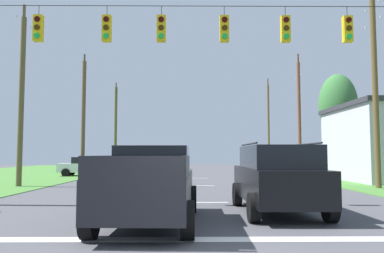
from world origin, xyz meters
TOP-DOWN VIEW (x-y plane):
  - stop_bar_stripe at (0.00, 2.48)m, footprint 14.49×0.45m
  - lane_dash_0 at (0.00, 8.48)m, footprint 2.50×0.15m
  - lane_dash_1 at (0.00, 15.90)m, footprint 2.50×0.15m
  - lane_dash_2 at (0.00, 22.57)m, footprint 2.50×0.15m
  - overhead_signal_span at (-0.25, 7.95)m, footprint 17.27×0.31m
  - pickup_truck at (-1.14, 4.36)m, footprint 2.41×5.46m
  - suv_black at (2.44, 5.95)m, footprint 2.21×4.80m
  - distant_car_crossing_white at (-8.35, 25.40)m, footprint 4.40×2.23m
  - distant_car_oncoming at (-1.99, 15.89)m, footprint 2.30×4.43m
  - utility_pole_mid_right at (9.47, 14.03)m, footprint 0.29×1.72m
  - utility_pole_far_right at (9.10, 26.35)m, footprint 0.28×1.89m
  - utility_pole_near_left at (9.44, 40.34)m, footprint 0.26×1.90m
  - utility_pole_far_left at (-9.29, 15.25)m, footprint 0.29×1.85m
  - utility_pole_distant_right at (-9.12, 26.88)m, footprint 0.34×1.68m
  - utility_pole_distant_left at (-8.89, 40.02)m, footprint 0.34×1.80m
  - tree_roadside_right at (11.30, 23.60)m, footprint 2.89×2.89m

SIDE VIEW (x-z plane):
  - stop_bar_stripe at x=0.00m, z-range 0.00..0.01m
  - lane_dash_0 at x=0.00m, z-range 0.00..0.01m
  - lane_dash_1 at x=0.00m, z-range 0.00..0.01m
  - lane_dash_2 at x=0.00m, z-range 0.00..0.01m
  - distant_car_crossing_white at x=-8.35m, z-range 0.03..1.55m
  - distant_car_oncoming at x=-1.99m, z-range 0.03..1.55m
  - pickup_truck at x=-1.14m, z-range -0.01..1.94m
  - suv_black at x=2.44m, z-range 0.03..2.09m
  - overhead_signal_span at x=-0.25m, z-range 0.65..8.13m
  - utility_pole_far_left at x=-9.29m, z-range -0.18..9.82m
  - utility_pole_distant_right at x=-9.12m, z-range -0.18..10.13m
  - utility_pole_far_right at x=9.10m, z-range -0.05..10.19m
  - utility_pole_distant_left at x=-8.89m, z-range -0.06..10.27m
  - utility_pole_mid_right at x=9.47m, z-range 0.01..10.34m
  - utility_pole_near_left at x=9.44m, z-range -0.15..10.78m
  - tree_roadside_right at x=11.30m, z-range 1.47..9.39m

